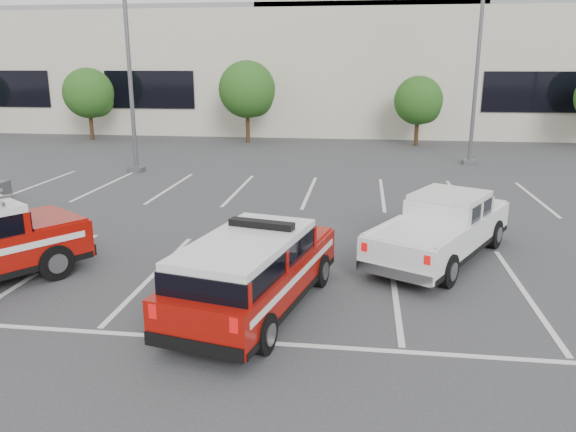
# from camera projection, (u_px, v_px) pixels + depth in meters

# --- Properties ---
(ground) EXTENTS (120.00, 120.00, 0.00)m
(ground) POSITION_uv_depth(u_px,v_px,m) (271.00, 281.00, 12.43)
(ground) COLOR #363639
(ground) RESTS_ON ground
(stall_markings) EXTENTS (23.00, 15.00, 0.01)m
(stall_markings) POSITION_uv_depth(u_px,v_px,m) (295.00, 225.00, 16.73)
(stall_markings) COLOR silver
(stall_markings) RESTS_ON ground
(convention_building) EXTENTS (60.00, 16.99, 13.20)m
(convention_building) POSITION_uv_depth(u_px,v_px,m) (342.00, 62.00, 41.64)
(convention_building) COLOR beige
(convention_building) RESTS_ON ground
(tree_left) EXTENTS (3.07, 3.07, 4.42)m
(tree_left) POSITION_uv_depth(u_px,v_px,m) (90.00, 95.00, 34.69)
(tree_left) COLOR #3F2B19
(tree_left) RESTS_ON ground
(tree_mid_left) EXTENTS (3.37, 3.37, 4.85)m
(tree_mid_left) POSITION_uv_depth(u_px,v_px,m) (249.00, 91.00, 33.34)
(tree_mid_left) COLOR #3F2B19
(tree_mid_left) RESTS_ON ground
(tree_mid_right) EXTENTS (2.77, 2.77, 3.99)m
(tree_mid_right) POSITION_uv_depth(u_px,v_px,m) (420.00, 102.00, 32.20)
(tree_mid_right) COLOR #3F2B19
(tree_mid_right) RESTS_ON ground
(light_pole_left) EXTENTS (0.90, 0.60, 10.24)m
(light_pole_left) POSITION_uv_depth(u_px,v_px,m) (128.00, 50.00, 23.56)
(light_pole_left) COLOR #59595E
(light_pole_left) RESTS_ON ground
(light_pole_mid) EXTENTS (0.90, 0.60, 10.24)m
(light_pole_mid) POSITION_uv_depth(u_px,v_px,m) (479.00, 51.00, 25.47)
(light_pole_mid) COLOR #59595E
(light_pole_mid) RESTS_ON ground
(fire_chief_suv) EXTENTS (2.80, 5.13, 1.71)m
(fire_chief_suv) POSITION_uv_depth(u_px,v_px,m) (254.00, 277.00, 10.75)
(fire_chief_suv) COLOR maroon
(fire_chief_suv) RESTS_ON ground
(white_pickup) EXTENTS (4.01, 5.37, 1.58)m
(white_pickup) POSITION_uv_depth(u_px,v_px,m) (441.00, 234.00, 13.72)
(white_pickup) COLOR silver
(white_pickup) RESTS_ON ground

